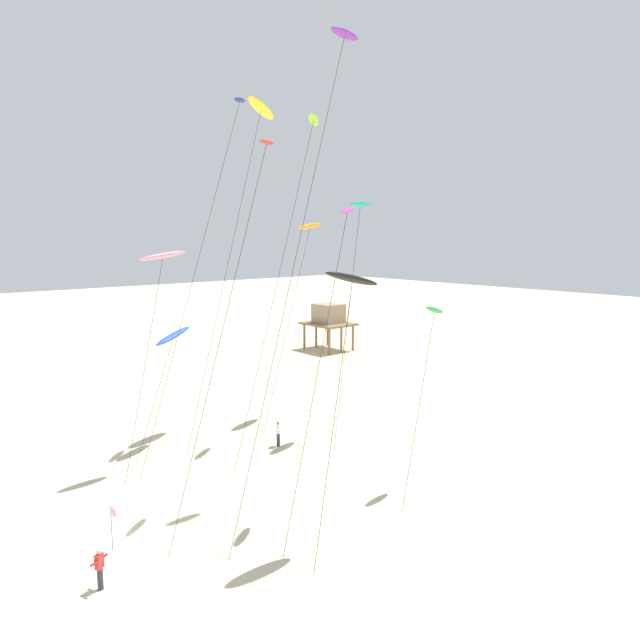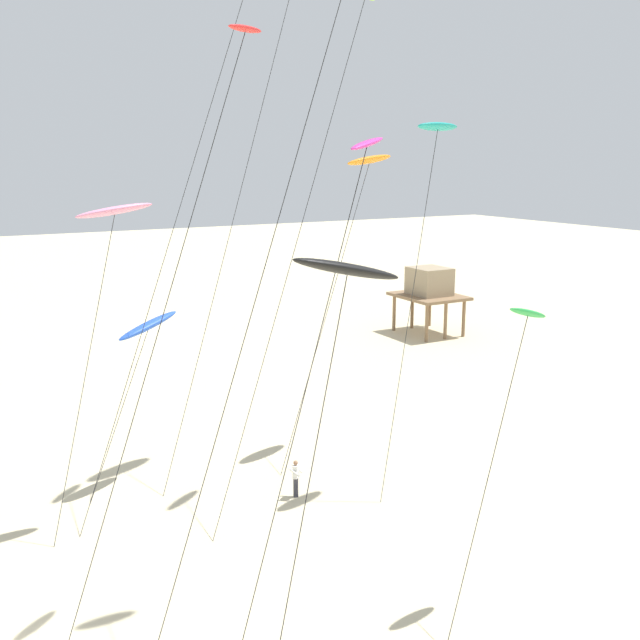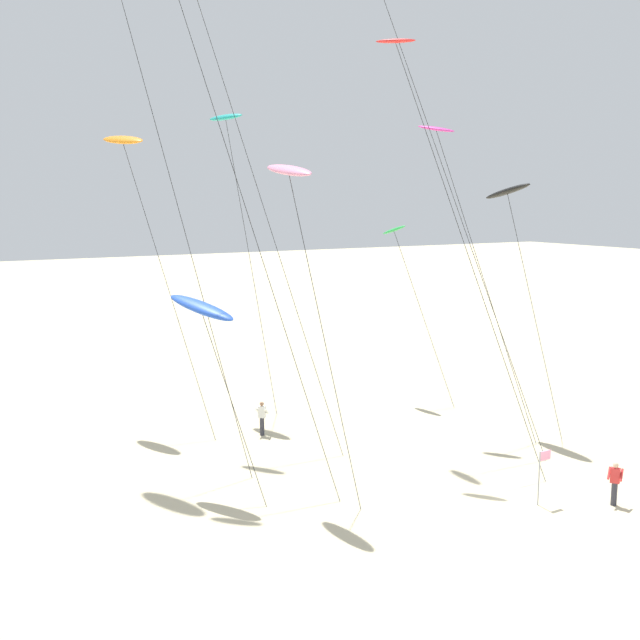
{
  "view_description": "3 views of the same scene",
  "coord_description": "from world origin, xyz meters",
  "px_view_note": "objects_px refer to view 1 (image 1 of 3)",
  "views": [
    {
      "loc": [
        23.87,
        -8.62,
        13.5
      ],
      "look_at": [
        -1.33,
        13.06,
        8.65
      ],
      "focal_mm": 32.02,
      "sensor_mm": 36.0,
      "label": 1
    },
    {
      "loc": [
        21.48,
        -0.92,
        14.33
      ],
      "look_at": [
        -3.33,
        12.86,
        8.11
      ],
      "focal_mm": 41.28,
      "sensor_mm": 36.0,
      "label": 2
    },
    {
      "loc": [
        -20.12,
        -19.99,
        11.4
      ],
      "look_at": [
        -0.97,
        13.62,
        5.22
      ],
      "focal_mm": 42.85,
      "sensor_mm": 36.0,
      "label": 3
    }
  ],
  "objects_px": {
    "kite_purple": "(342,46)",
    "kite_magenta": "(346,219)",
    "stilt_house": "(328,317)",
    "marker_flag": "(112,519)",
    "kite_red": "(263,156)",
    "kite_flyer_middle": "(100,568)",
    "kite_black": "(352,280)",
    "kite_flyer_nearest": "(278,433)",
    "kite_blue": "(173,336)",
    "kite_navy": "(237,109)",
    "kite_orange": "(310,227)",
    "kite_yellow": "(261,110)",
    "kite_teal": "(360,206)",
    "kite_pink": "(163,257)",
    "kite_green": "(434,314)",
    "kite_lime": "(312,129)"
  },
  "relations": [
    {
      "from": "kite_pink",
      "to": "kite_red",
      "type": "height_order",
      "value": "kite_red"
    },
    {
      "from": "stilt_house",
      "to": "marker_flag",
      "type": "bearing_deg",
      "value": -53.29
    },
    {
      "from": "kite_navy",
      "to": "kite_purple",
      "type": "distance_m",
      "value": 10.18
    },
    {
      "from": "kite_pink",
      "to": "kite_flyer_nearest",
      "type": "height_order",
      "value": "kite_pink"
    },
    {
      "from": "kite_navy",
      "to": "kite_orange",
      "type": "bearing_deg",
      "value": 91.99
    },
    {
      "from": "kite_navy",
      "to": "marker_flag",
      "type": "relative_size",
      "value": 10.79
    },
    {
      "from": "kite_navy",
      "to": "kite_red",
      "type": "xyz_separation_m",
      "value": [
        9.1,
        -4.39,
        -4.28
      ]
    },
    {
      "from": "kite_navy",
      "to": "marker_flag",
      "type": "bearing_deg",
      "value": -53.25
    },
    {
      "from": "kite_red",
      "to": "kite_flyer_middle",
      "type": "distance_m",
      "value": 19.61
    },
    {
      "from": "kite_purple",
      "to": "kite_teal",
      "type": "relative_size",
      "value": 1.53
    },
    {
      "from": "kite_pink",
      "to": "kite_black",
      "type": "relative_size",
      "value": 1.05
    },
    {
      "from": "kite_pink",
      "to": "kite_teal",
      "type": "bearing_deg",
      "value": 77.26
    },
    {
      "from": "kite_yellow",
      "to": "kite_teal",
      "type": "relative_size",
      "value": 1.46
    },
    {
      "from": "kite_yellow",
      "to": "kite_magenta",
      "type": "bearing_deg",
      "value": -19.97
    },
    {
      "from": "kite_black",
      "to": "marker_flag",
      "type": "bearing_deg",
      "value": -124.25
    },
    {
      "from": "kite_teal",
      "to": "kite_magenta",
      "type": "height_order",
      "value": "kite_teal"
    },
    {
      "from": "kite_navy",
      "to": "kite_teal",
      "type": "bearing_deg",
      "value": 49.16
    },
    {
      "from": "kite_black",
      "to": "kite_flyer_nearest",
      "type": "distance_m",
      "value": 16.22
    },
    {
      "from": "kite_red",
      "to": "kite_magenta",
      "type": "bearing_deg",
      "value": 28.41
    },
    {
      "from": "kite_black",
      "to": "marker_flag",
      "type": "distance_m",
      "value": 14.54
    },
    {
      "from": "kite_magenta",
      "to": "kite_teal",
      "type": "bearing_deg",
      "value": 131.99
    },
    {
      "from": "kite_yellow",
      "to": "stilt_house",
      "type": "distance_m",
      "value": 31.99
    },
    {
      "from": "kite_yellow",
      "to": "kite_flyer_nearest",
      "type": "xyz_separation_m",
      "value": [
        5.77,
        -3.01,
        -21.45
      ]
    },
    {
      "from": "kite_orange",
      "to": "kite_teal",
      "type": "relative_size",
      "value": 0.93
    },
    {
      "from": "kite_green",
      "to": "marker_flag",
      "type": "distance_m",
      "value": 18.41
    },
    {
      "from": "kite_lime",
      "to": "kite_flyer_nearest",
      "type": "height_order",
      "value": "kite_lime"
    },
    {
      "from": "kite_purple",
      "to": "kite_magenta",
      "type": "relative_size",
      "value": 1.61
    },
    {
      "from": "stilt_house",
      "to": "marker_flag",
      "type": "relative_size",
      "value": 2.71
    },
    {
      "from": "kite_magenta",
      "to": "stilt_house",
      "type": "relative_size",
      "value": 2.64
    },
    {
      "from": "kite_black",
      "to": "kite_flyer_middle",
      "type": "bearing_deg",
      "value": -109.35
    },
    {
      "from": "kite_lime",
      "to": "stilt_house",
      "type": "xyz_separation_m",
      "value": [
        -20.63,
        19.82,
        -16.56
      ]
    },
    {
      "from": "kite_lime",
      "to": "marker_flag",
      "type": "height_order",
      "value": "kite_lime"
    },
    {
      "from": "kite_pink",
      "to": "kite_flyer_middle",
      "type": "relative_size",
      "value": 7.71
    },
    {
      "from": "kite_magenta",
      "to": "kite_green",
      "type": "bearing_deg",
      "value": 76.8
    },
    {
      "from": "kite_pink",
      "to": "kite_lime",
      "type": "relative_size",
      "value": 0.6
    },
    {
      "from": "kite_navy",
      "to": "kite_magenta",
      "type": "xyz_separation_m",
      "value": [
        12.9,
        -2.33,
        -7.4
      ]
    },
    {
      "from": "kite_yellow",
      "to": "kite_lime",
      "type": "bearing_deg",
      "value": 10.95
    },
    {
      "from": "kite_blue",
      "to": "kite_flyer_middle",
      "type": "height_order",
      "value": "kite_blue"
    },
    {
      "from": "kite_orange",
      "to": "kite_flyer_middle",
      "type": "height_order",
      "value": "kite_orange"
    },
    {
      "from": "kite_pink",
      "to": "kite_black",
      "type": "bearing_deg",
      "value": 9.96
    },
    {
      "from": "kite_yellow",
      "to": "kite_lime",
      "type": "xyz_separation_m",
      "value": [
        4.55,
        0.88,
        -1.77
      ]
    },
    {
      "from": "kite_yellow",
      "to": "kite_red",
      "type": "distance_m",
      "value": 13.77
    },
    {
      "from": "kite_green",
      "to": "kite_flyer_middle",
      "type": "distance_m",
      "value": 19.51
    },
    {
      "from": "kite_green",
      "to": "kite_black",
      "type": "xyz_separation_m",
      "value": [
        1.41,
        -7.42,
        2.22
      ]
    },
    {
      "from": "stilt_house",
      "to": "kite_black",
      "type": "bearing_deg",
      "value": -40.24
    },
    {
      "from": "kite_purple",
      "to": "kite_black",
      "type": "relative_size",
      "value": 1.98
    },
    {
      "from": "kite_green",
      "to": "kite_pink",
      "type": "relative_size",
      "value": 0.78
    },
    {
      "from": "kite_magenta",
      "to": "kite_blue",
      "type": "bearing_deg",
      "value": -169.25
    },
    {
      "from": "kite_red",
      "to": "kite_flyer_middle",
      "type": "height_order",
      "value": "kite_red"
    },
    {
      "from": "kite_blue",
      "to": "kite_navy",
      "type": "xyz_separation_m",
      "value": [
        0.52,
        4.88,
        14.58
      ]
    }
  ]
}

